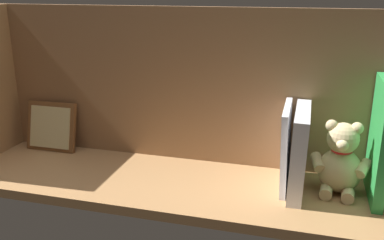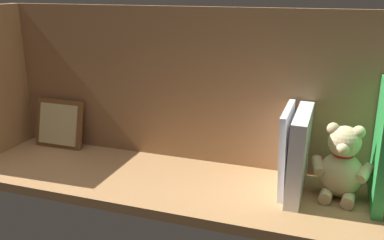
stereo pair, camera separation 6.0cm
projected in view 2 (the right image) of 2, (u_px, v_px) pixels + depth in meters
The scene contains 7 objects.
ground_plane at pixel (192, 185), 99.41cm from camera, with size 114.23×30.50×2.20cm, color #A87A4C.
shelf_back_panel at pixel (210, 88), 104.95cm from camera, with size 114.23×1.50×38.39cm, color #926743.
book_2 at pixel (382, 145), 86.02cm from camera, with size 2.16×16.71×25.31cm, color green.
teddy_bear at pixel (342, 165), 89.99cm from camera, with size 13.02×10.82×16.10cm.
book_3 at pixel (299, 153), 91.24cm from camera, with size 3.08×18.67×18.11cm, color silver.
book_4 at pixel (287, 149), 93.35cm from camera, with size 1.33×15.91×18.33cm, color silver.
picture_frame_leaning at pixel (59, 124), 118.83cm from camera, with size 14.07×4.42×13.18cm.
Camera 2 is at (-29.82, 85.07, 43.47)cm, focal length 40.20 mm.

